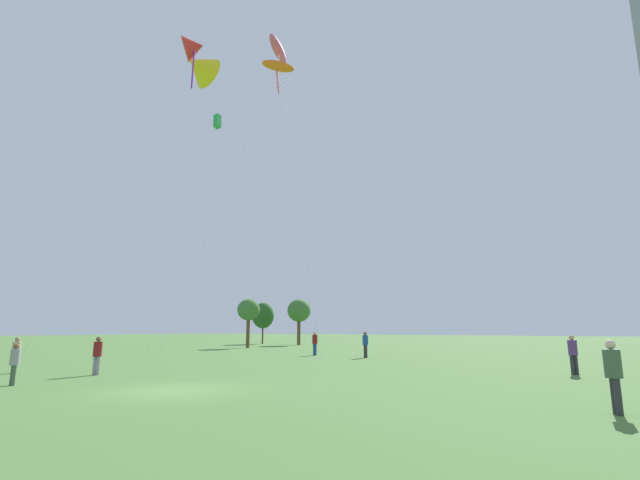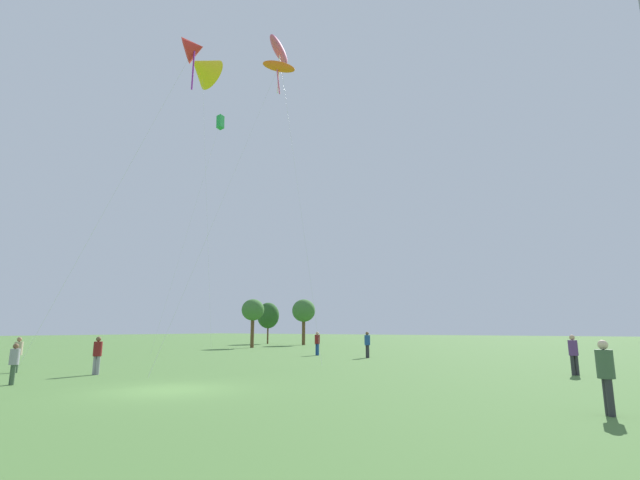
{
  "view_description": "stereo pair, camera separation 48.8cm",
  "coord_description": "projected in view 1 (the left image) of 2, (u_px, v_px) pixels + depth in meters",
  "views": [
    {
      "loc": [
        13.15,
        -11.22,
        2.1
      ],
      "look_at": [
        -1.28,
        11.47,
        7.3
      ],
      "focal_mm": 25.76,
      "sensor_mm": 36.0,
      "label": 1
    },
    {
      "loc": [
        13.56,
        -10.96,
        2.1
      ],
      "look_at": [
        -1.28,
        11.47,
        7.3
      ],
      "focal_mm": 25.76,
      "sensor_mm": 36.0,
      "label": 2
    }
  ],
  "objects": [
    {
      "name": "ground",
      "position": [
        173.0,
        390.0,
        15.82
      ],
      "size": [
        280.0,
        280.0,
        0.0
      ],
      "primitive_type": "plane",
      "color": "#4C7538"
    },
    {
      "name": "person_standing_0",
      "position": [
        16.0,
        352.0,
        22.09
      ],
      "size": [
        0.38,
        0.38,
        1.69
      ],
      "rotation": [
        0.0,
        0.0,
        2.82
      ],
      "color": "#3F593F",
      "rests_on": "ground"
    },
    {
      "name": "person_standing_1",
      "position": [
        315.0,
        342.0,
        36.75
      ],
      "size": [
        0.41,
        0.41,
        1.85
      ],
      "rotation": [
        0.0,
        0.0,
        5.96
      ],
      "color": "#1E478C",
      "rests_on": "ground"
    },
    {
      "name": "person_standing_2",
      "position": [
        613.0,
        371.0,
        11.54
      ],
      "size": [
        0.4,
        0.4,
        1.82
      ],
      "rotation": [
        0.0,
        0.0,
        5.11
      ],
      "color": "#2D2D33",
      "rests_on": "ground"
    },
    {
      "name": "person_standing_3",
      "position": [
        97.0,
        353.0,
        21.21
      ],
      "size": [
        0.38,
        0.38,
        1.73
      ],
      "rotation": [
        0.0,
        0.0,
        3.56
      ],
      "color": "gray",
      "rests_on": "ground"
    },
    {
      "name": "person_standing_4",
      "position": [
        365.0,
        343.0,
        33.7
      ],
      "size": [
        0.42,
        0.42,
        1.87
      ],
      "rotation": [
        0.0,
        0.0,
        5.74
      ],
      "color": "#2D2D33",
      "rests_on": "ground"
    },
    {
      "name": "person_standing_5",
      "position": [
        15.0,
        361.0,
        17.33
      ],
      "size": [
        0.34,
        0.34,
        1.54
      ],
      "rotation": [
        0.0,
        0.0,
        6.14
      ],
      "color": "#3F593F",
      "rests_on": "ground"
    },
    {
      "name": "person_standing_6",
      "position": [
        573.0,
        352.0,
        21.36
      ],
      "size": [
        0.4,
        0.4,
        1.81
      ],
      "rotation": [
        0.0,
        0.0,
        0.53
      ],
      "color": "#2D2D33",
      "rests_on": "ground"
    },
    {
      "name": "kite_flying_0",
      "position": [
        199.0,
        67.0,
        42.61
      ],
      "size": [
        3.47,
        4.07,
        27.78
      ],
      "color": "silver",
      "rests_on": "ground"
    },
    {
      "name": "kite_flying_1",
      "position": [
        278.0,
        67.0,
        32.24
      ],
      "size": [
        2.68,
        10.5,
        21.0
      ],
      "color": "silver",
      "rests_on": "ground"
    },
    {
      "name": "kite_flying_2",
      "position": [
        194.0,
        48.0,
        27.8
      ],
      "size": [
        7.2,
        6.21,
        19.78
      ],
      "color": "silver",
      "rests_on": "ground"
    },
    {
      "name": "kite_flying_3",
      "position": [
        278.0,
        50.0,
        32.85
      ],
      "size": [
        5.07,
        3.93,
        22.2
      ],
      "color": "silver",
      "rests_on": "ground"
    },
    {
      "name": "kite_flying_4",
      "position": [
        217.0,
        122.0,
        43.36
      ],
      "size": [
        3.26,
        4.23,
        22.09
      ],
      "color": "silver",
      "rests_on": "ground"
    },
    {
      "name": "park_tree_0",
      "position": [
        299.0,
        311.0,
        60.43
      ],
      "size": [
        3.04,
        3.04,
        5.91
      ],
      "color": "brown",
      "rests_on": "ground"
    },
    {
      "name": "park_tree_1",
      "position": [
        249.0,
        310.0,
        51.66
      ],
      "size": [
        2.53,
        2.53,
        5.39
      ],
      "color": "brown",
      "rests_on": "ground"
    },
    {
      "name": "park_tree_2",
      "position": [
        263.0,
        315.0,
        64.72
      ],
      "size": [
        3.09,
        3.09,
        5.73
      ],
      "color": "brown",
      "rests_on": "ground"
    }
  ]
}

